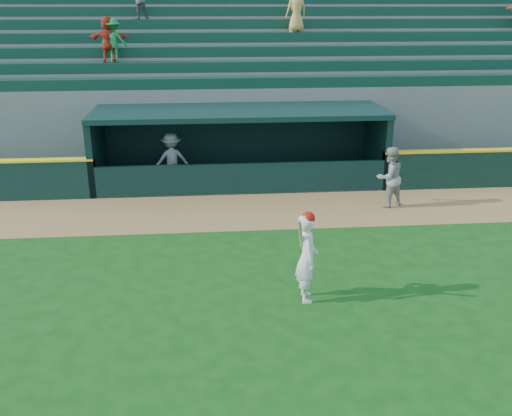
# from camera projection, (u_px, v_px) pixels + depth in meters

# --- Properties ---
(ground) EXTENTS (120.00, 120.00, 0.00)m
(ground) POSITION_uv_depth(u_px,v_px,m) (263.00, 292.00, 11.91)
(ground) COLOR #124511
(ground) RESTS_ON ground
(warning_track) EXTENTS (40.00, 3.00, 0.01)m
(warning_track) POSITION_uv_depth(u_px,v_px,m) (246.00, 211.00, 16.50)
(warning_track) COLOR olive
(warning_track) RESTS_ON ground
(dugout_player_front) EXTENTS (1.07, 0.97, 1.80)m
(dugout_player_front) POSITION_uv_depth(u_px,v_px,m) (389.00, 177.00, 16.62)
(dugout_player_front) COLOR #979792
(dugout_player_front) RESTS_ON ground
(dugout_player_inside) EXTENTS (1.22, 0.84, 1.74)m
(dugout_player_inside) POSITION_uv_depth(u_px,v_px,m) (172.00, 160.00, 18.58)
(dugout_player_inside) COLOR #A7A7A1
(dugout_player_inside) RESTS_ON ground
(dugout) EXTENTS (9.40, 2.80, 2.46)m
(dugout) POSITION_uv_depth(u_px,v_px,m) (239.00, 141.00, 18.94)
(dugout) COLOR slate
(dugout) RESTS_ON ground
(stands) EXTENTS (34.50, 6.25, 7.52)m
(stands) POSITION_uv_depth(u_px,v_px,m) (232.00, 89.00, 22.86)
(stands) COLOR slate
(stands) RESTS_ON ground
(batter_at_plate) EXTENTS (0.51, 0.81, 1.91)m
(batter_at_plate) POSITION_uv_depth(u_px,v_px,m) (307.00, 256.00, 11.35)
(batter_at_plate) COLOR white
(batter_at_plate) RESTS_ON ground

